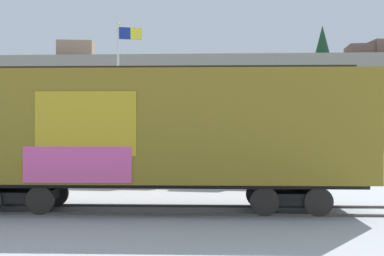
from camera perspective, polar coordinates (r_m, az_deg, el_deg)
ground_plane at (r=14.75m, az=-1.57°, el=-10.92°), size 260.00×260.00×0.00m
track at (r=14.91m, az=-7.46°, el=-10.64°), size 60.01×3.11×0.08m
freight_car at (r=14.55m, az=-5.05°, el=-0.10°), size 14.09×3.17×4.87m
flagpole at (r=24.84m, az=-9.27°, el=6.11°), size 1.38×0.47×8.72m
hillside at (r=73.81m, az=1.82°, el=2.99°), size 154.67×31.40×17.49m
parked_car_red at (r=21.20m, az=-9.49°, el=-5.37°), size 4.43×2.10×1.49m
parked_car_blue at (r=20.77m, az=3.40°, el=-5.25°), size 4.40×2.23×1.71m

